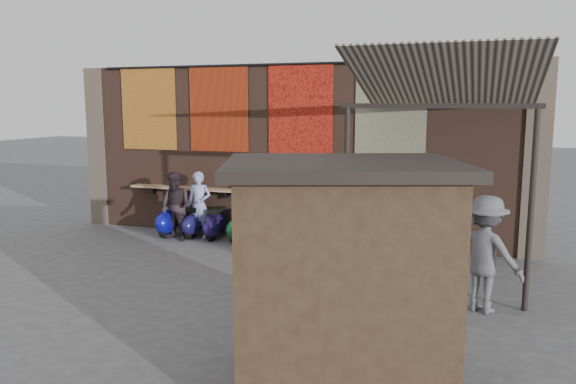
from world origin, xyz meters
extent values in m
plane|color=#474749|center=(0.00, 0.00, 0.00)|extent=(70.00, 70.00, 0.00)
cube|color=brown|center=(0.00, 2.70, 2.00)|extent=(10.00, 0.40, 4.00)
cube|color=#4C4238|center=(-5.20, 2.70, 2.00)|extent=(0.50, 0.50, 4.00)
cube|color=#4C4238|center=(5.20, 2.70, 2.00)|extent=(0.50, 0.50, 4.00)
cube|color=#9E7A51|center=(0.00, 2.33, 1.10)|extent=(8.00, 0.32, 0.05)
cube|color=white|center=(-0.59, 2.30, 1.25)|extent=(0.59, 0.31, 0.24)
cube|color=maroon|center=(-3.60, 2.48, 3.00)|extent=(1.50, 0.02, 2.00)
cube|color=#EF3D0E|center=(-1.70, 2.48, 3.00)|extent=(1.50, 0.02, 2.00)
cube|color=#B22B16|center=(0.30, 2.48, 3.00)|extent=(1.50, 0.02, 2.00)
cube|color=#26668D|center=(2.30, 2.48, 3.00)|extent=(1.50, 0.02, 2.00)
cylinder|color=black|center=(0.00, 2.47, 3.98)|extent=(9.50, 0.06, 0.06)
imported|color=#95A0D9|center=(-2.02, 2.00, 0.78)|extent=(0.61, 0.44, 1.56)
imported|color=#2B2127|center=(-2.40, 1.59, 0.79)|extent=(0.89, 0.77, 1.58)
imported|color=black|center=(2.39, -0.55, 0.75)|extent=(0.95, 0.74, 1.51)
imported|color=#57575C|center=(4.29, -0.83, 0.89)|extent=(1.32, 1.06, 1.78)
imported|color=#96735F|center=(2.56, 1.30, 0.78)|extent=(0.90, 0.88, 1.56)
cube|color=black|center=(2.80, -3.73, 1.20)|extent=(2.64, 2.30, 2.40)
cube|color=black|center=(2.80, -3.73, 2.46)|extent=(2.97, 2.63, 0.12)
cube|color=gold|center=(2.51, -2.92, 1.74)|extent=(1.14, 0.44, 0.50)
cube|color=#473321|center=(2.51, -2.92, 0.87)|extent=(1.76, 0.71, 0.06)
cube|color=beige|center=(3.50, 0.90, 3.55)|extent=(3.20, 3.28, 0.97)
cube|color=#33261C|center=(3.50, 2.49, 3.95)|extent=(3.30, 0.08, 0.12)
cube|color=black|center=(3.50, -0.60, 3.08)|extent=(3.00, 0.08, 0.08)
cylinder|color=black|center=(2.10, -0.60, 1.55)|extent=(0.09, 0.09, 3.10)
cylinder|color=black|center=(4.90, -0.60, 1.55)|extent=(0.09, 0.09, 3.10)
camera|label=1|loc=(4.18, -9.48, 3.11)|focal=35.00mm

